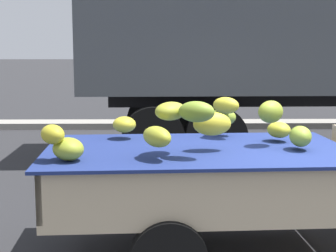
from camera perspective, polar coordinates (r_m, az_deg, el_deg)
The scene contains 1 object.
curb_strip at distance 13.46m, azimuth 6.20°, elevation 0.21°, with size 80.00×0.80×0.16m, color gray.
Camera 1 is at (-1.66, -4.66, 2.03)m, focal length 53.92 mm.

